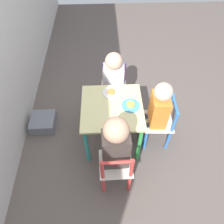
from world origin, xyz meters
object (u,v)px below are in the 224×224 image
Objects in this scene: child_left at (116,146)px; plate_right at (111,92)px; chair_purple at (114,89)px; chair_blue at (160,123)px; child_front at (156,110)px; child_right at (114,80)px; chair_red at (116,168)px; storage_bin at (43,122)px; plate_front at (131,105)px; kids_table at (112,113)px.

child_left reaches higher than plate_right.
chair_purple is 0.62m from chair_blue.
child_front is 0.53m from child_left.
child_right reaches higher than chair_purple.
child_left is (-0.37, 0.43, 0.23)m from chair_blue.
child_right reaches higher than chair_red.
child_front is at bearing -132.41° from chair_red.
child_front reaches higher than storage_bin.
child_left reaches higher than chair_purple.
plate_front is 0.99m from storage_bin.
plate_right is 0.61× the size of storage_bin.
child_right is at bearing -4.59° from kids_table.
child_left is 1.02m from storage_bin.
child_right is 4.86× the size of plate_right.
chair_blue is 0.61m from child_left.
plate_right is (0.17, 0.38, 0.06)m from child_front.
child_left is at bearing -87.14° from chair_purple.
chair_purple is at bearing -93.08° from chair_red.
plate_front is (0.44, -0.14, 0.24)m from chair_red.
chair_purple is 1.00× the size of chair_blue.
child_front reaches higher than chair_red.
child_right is at bearing -7.77° from plate_right.
chair_purple is 0.65× the size of child_left.
child_right is 4.75× the size of plate_front.
chair_red is 0.84m from child_right.
chair_purple and chair_blue have the same top height.
storage_bin is at bearing 77.65° from plate_front.
storage_bin is (0.58, 0.72, -0.44)m from child_left.
storage_bin is at bearing 75.02° from kids_table.
chair_purple is 3.44× the size of plate_front.
chair_blue is at bearing -111.66° from plate_right.
chair_red is at bearing 90.00° from child_left.
chair_red is at bearing -178.44° from kids_table.
child_front is (-0.40, -0.35, -0.00)m from child_right.
chair_blue is at bearing -141.35° from child_left.
kids_table is 0.47m from chair_blue.
chair_purple is 0.81m from storage_bin.
chair_red is (-0.89, 0.02, 0.00)m from chair_purple.
child_left is (-0.77, 0.02, 0.06)m from child_right.
chair_red is at bearing -86.69° from child_right.
chair_red reaches higher than plate_right.
kids_table is 0.70× the size of child_front.
storage_bin is at bearing -42.89° from chair_red.
chair_blue is 0.37m from plate_front.
chair_blue is (-0.46, -0.41, 0.00)m from chair_purple.
chair_blue reaches higher than kids_table.
child_left is (-0.37, 0.37, 0.06)m from child_front.
child_right reaches higher than plate_right.
child_right is 0.85m from storage_bin.
chair_red is at bearing -131.33° from storage_bin.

